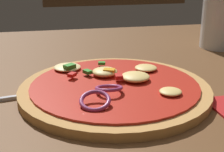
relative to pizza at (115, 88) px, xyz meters
The scene contains 3 objects.
dining_table 0.06m from the pizza, ahead, with size 1.35×0.88×0.04m.
pizza is the anchor object (origin of this frame).
beer_glass 0.34m from the pizza, 37.79° to the left, with size 0.08×0.08×0.13m.
Camera 1 is at (-0.15, -0.45, 0.22)m, focal length 54.65 mm.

